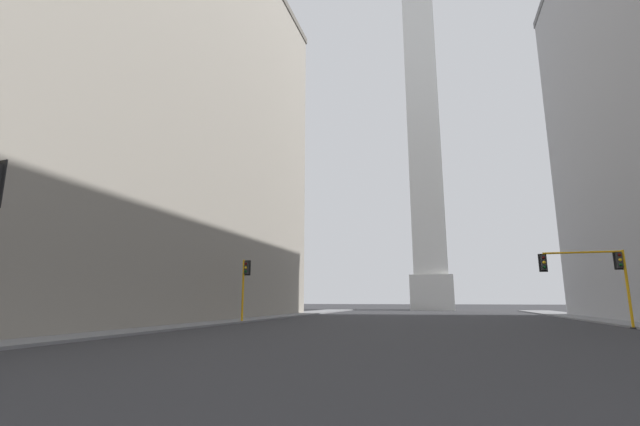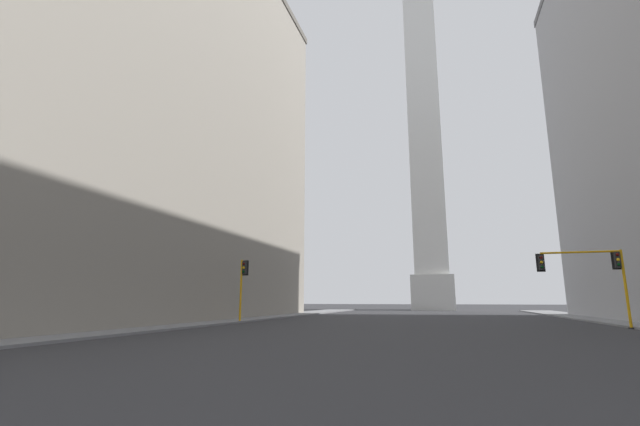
# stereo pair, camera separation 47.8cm
# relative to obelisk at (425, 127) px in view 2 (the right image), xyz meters

# --- Properties ---
(sidewalk_left) EXTENTS (5.00, 102.86, 0.15)m
(sidewalk_left) POSITION_rel_obelisk_xyz_m (-16.89, -54.86, -37.12)
(sidewalk_left) COLOR slate
(sidewalk_left) RESTS_ON ground_plane
(building_left) EXTENTS (28.13, 56.83, 43.70)m
(building_left) POSITION_rel_obelisk_xyz_m (-31.16, -55.19, -15.33)
(building_left) COLOR gray
(building_left) RESTS_ON ground_plane
(obelisk) EXTENTS (7.95, 7.95, 77.62)m
(obelisk) POSITION_rel_obelisk_xyz_m (0.00, 0.00, 0.00)
(obelisk) COLOR silver
(obelisk) RESTS_ON ground_plane
(traffic_light_mid_left) EXTENTS (0.78, 0.50, 5.38)m
(traffic_light_mid_left) POSITION_rel_obelisk_xyz_m (-14.59, -52.00, -33.64)
(traffic_light_mid_left) COLOR orange
(traffic_light_mid_left) RESTS_ON ground_plane
(traffic_light_mid_right) EXTENTS (5.58, 0.50, 5.35)m
(traffic_light_mid_right) POSITION_rel_obelisk_xyz_m (12.42, -52.10, -33.10)
(traffic_light_mid_right) COLOR orange
(traffic_light_mid_right) RESTS_ON ground_plane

